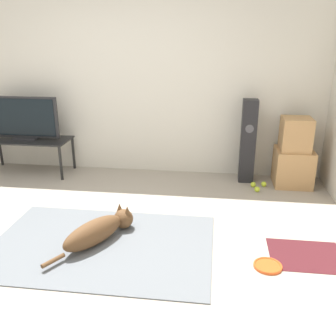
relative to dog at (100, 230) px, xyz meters
name	(u,v)px	position (x,y,z in m)	size (l,w,h in m)	color
ground_plane	(79,246)	(-0.17, -0.10, -0.12)	(12.00, 12.00, 0.00)	#9E9384
wall_back	(128,77)	(-0.17, 2.00, 1.15)	(8.00, 0.06, 2.55)	beige
area_rug	(102,245)	(0.03, -0.06, -0.12)	(2.00, 1.34, 0.01)	slate
dog	(100,230)	(0.00, 0.00, 0.00)	(0.58, 0.90, 0.25)	brown
frisbee	(268,266)	(1.49, -0.21, -0.11)	(0.24, 0.24, 0.03)	#DB511E
cardboard_box_lower	(293,167)	(2.00, 1.68, 0.11)	(0.45, 0.45, 0.46)	tan
cardboard_box_upper	(296,134)	(1.98, 1.66, 0.54)	(0.35, 0.35, 0.40)	tan
floor_speaker	(248,141)	(1.42, 1.74, 0.41)	(0.19, 0.19, 1.06)	black
tv_stand	(27,143)	(-1.51, 1.67, 0.30)	(1.16, 0.51, 0.47)	black
tv	(24,119)	(-1.51, 1.68, 0.63)	(0.93, 0.20, 0.57)	#232326
tennis_ball_by_boxes	(257,189)	(1.54, 1.37, -0.09)	(0.07, 0.07, 0.07)	#C6E033
tennis_ball_near_speaker	(264,184)	(1.64, 1.55, -0.09)	(0.07, 0.07, 0.07)	#C6E033
tennis_ball_loose_on_carpet	(253,185)	(1.51, 1.52, -0.09)	(0.07, 0.07, 0.07)	#C6E033
door_mat	(306,255)	(1.84, 0.00, -0.12)	(0.63, 0.51, 0.01)	#47191E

